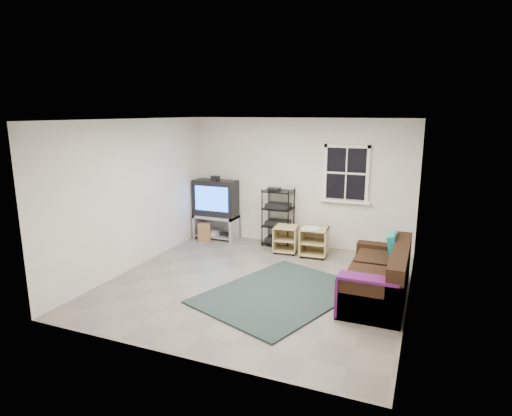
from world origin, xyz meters
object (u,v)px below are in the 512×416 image
at_px(tv_unit, 216,204).
at_px(sofa, 379,278).
at_px(side_table_left, 287,238).
at_px(av_rack, 278,221).
at_px(side_table_right, 314,239).

relative_size(tv_unit, sofa, 0.72).
relative_size(side_table_left, sofa, 0.28).
xyz_separation_m(av_rack, side_table_left, (0.30, -0.34, -0.24)).
relative_size(tv_unit, av_rack, 1.15).
bearing_deg(av_rack, side_table_right, -22.74).
height_order(av_rack, side_table_right, av_rack).
relative_size(av_rack, sofa, 0.62).
xyz_separation_m(av_rack, sofa, (2.25, -1.88, -0.21)).
bearing_deg(sofa, tv_unit, 153.13).
relative_size(av_rack, side_table_left, 2.27).
bearing_deg(side_table_right, av_rack, 157.26).
bearing_deg(av_rack, sofa, -39.88).
xyz_separation_m(tv_unit, side_table_left, (1.72, -0.32, -0.48)).
bearing_deg(sofa, side_table_right, 132.36).
bearing_deg(side_table_left, tv_unit, 169.40).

